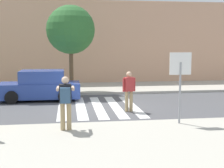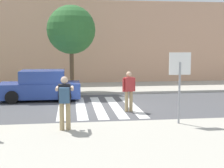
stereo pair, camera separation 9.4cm
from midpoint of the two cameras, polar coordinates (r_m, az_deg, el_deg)
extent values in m
plane|color=#4C4C4F|center=(14.30, -2.69, -4.32)|extent=(120.00, 120.00, 0.00)
cube|color=#B2AD9E|center=(8.34, 1.40, -12.32)|extent=(60.00, 6.00, 0.14)
cube|color=#B2AD9E|center=(20.19, -4.29, -0.74)|extent=(60.00, 4.80, 0.14)
cube|color=tan|center=(24.39, -5.04, 7.50)|extent=(56.00, 4.00, 5.98)
cube|color=silver|center=(14.44, -9.11, -4.27)|extent=(0.44, 5.20, 0.01)
cube|color=silver|center=(14.45, -5.93, -4.22)|extent=(0.44, 5.20, 0.01)
cube|color=silver|center=(14.50, -2.76, -4.15)|extent=(0.44, 5.20, 0.01)
cube|color=silver|center=(14.59, 0.37, -4.06)|extent=(0.44, 5.20, 0.01)
cube|color=silver|center=(14.73, 3.46, -3.97)|extent=(0.44, 5.20, 0.01)
cylinder|color=gray|center=(10.97, 12.07, -1.63)|extent=(0.07, 0.07, 2.13)
cube|color=white|center=(10.87, 12.18, 3.67)|extent=(0.76, 0.03, 0.76)
cube|color=red|center=(10.89, 12.15, 3.68)|extent=(0.66, 0.02, 0.66)
cylinder|color=tan|center=(10.11, -9.27, -5.90)|extent=(0.15, 0.15, 0.88)
cylinder|color=tan|center=(10.11, -8.13, -5.89)|extent=(0.15, 0.15, 0.88)
cube|color=black|center=(9.97, -8.78, -1.75)|extent=(0.38, 0.24, 0.60)
sphere|color=beige|center=(9.91, -8.83, 0.71)|extent=(0.23, 0.23, 0.23)
cylinder|color=beige|center=(10.18, -10.12, -0.83)|extent=(0.11, 0.58, 0.10)
cylinder|color=beige|center=(10.16, -7.42, -0.78)|extent=(0.11, 0.58, 0.10)
cube|color=black|center=(10.34, -8.75, -0.50)|extent=(0.14, 0.10, 0.10)
cube|color=#335170|center=(9.75, -8.81, -2.07)|extent=(0.32, 0.20, 0.48)
cylinder|color=tan|center=(13.37, 2.51, -3.21)|extent=(0.15, 0.15, 0.88)
cylinder|color=tan|center=(13.44, 3.31, -3.16)|extent=(0.15, 0.15, 0.88)
cube|color=#B73333|center=(13.29, 2.93, -0.05)|extent=(0.42, 0.30, 0.60)
sphere|color=tan|center=(13.24, 2.94, 1.80)|extent=(0.23, 0.23, 0.23)
cylinder|color=#B73333|center=(13.21, 1.96, -0.18)|extent=(0.10, 0.10, 0.58)
cylinder|color=#B73333|center=(13.38, 3.89, -0.09)|extent=(0.10, 0.10, 0.58)
cube|color=#284293|center=(16.49, -13.24, -1.10)|extent=(4.10, 1.70, 0.76)
cube|color=#284293|center=(16.39, -12.79, 1.33)|extent=(2.20, 1.56, 0.64)
cube|color=slate|center=(16.51, -16.49, 1.26)|extent=(0.10, 1.50, 0.54)
cube|color=slate|center=(16.34, -9.40, 1.40)|extent=(0.10, 1.50, 0.51)
cylinder|color=black|center=(15.86, -18.07, -2.35)|extent=(0.64, 0.22, 0.64)
cylinder|color=black|center=(17.51, -17.12, -1.44)|extent=(0.64, 0.22, 0.64)
cylinder|color=black|center=(15.61, -8.84, -2.22)|extent=(0.64, 0.22, 0.64)
cylinder|color=black|center=(17.29, -8.77, -1.31)|extent=(0.64, 0.22, 0.64)
cylinder|color=brown|center=(18.24, -7.60, 2.91)|extent=(0.24, 0.24, 2.73)
sphere|color=#2D662D|center=(18.20, -7.72, 9.83)|extent=(2.78, 2.78, 2.78)
camera|label=1|loc=(0.05, -90.19, -0.02)|focal=50.00mm
camera|label=2|loc=(0.05, 89.81, 0.02)|focal=50.00mm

